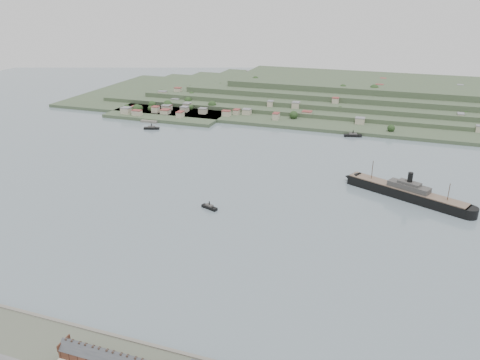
% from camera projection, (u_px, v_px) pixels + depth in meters
% --- Properties ---
extents(ground, '(1400.00, 1400.00, 0.00)m').
position_uv_depth(ground, '(258.00, 215.00, 344.02)').
color(ground, slate).
rests_on(ground, ground).
extents(far_peninsula, '(760.00, 309.00, 30.00)m').
position_uv_depth(far_peninsula, '(357.00, 96.00, 675.09)').
color(far_peninsula, '#3D5035').
rests_on(far_peninsula, ground).
extents(steamship, '(103.67, 55.71, 26.52)m').
position_uv_depth(steamship, '(402.00, 191.00, 371.81)').
color(steamship, black).
rests_on(steamship, ground).
extents(tugboat, '(14.00, 8.13, 6.11)m').
position_uv_depth(tugboat, '(209.00, 207.00, 352.88)').
color(tugboat, black).
rests_on(tugboat, ground).
extents(ferry_west, '(18.93, 10.11, 6.84)m').
position_uv_depth(ferry_west, '(152.00, 128.00, 555.37)').
color(ferry_west, black).
rests_on(ferry_west, ground).
extents(ferry_east, '(19.97, 10.01, 7.22)m').
position_uv_depth(ferry_east, '(353.00, 135.00, 527.26)').
color(ferry_east, black).
rests_on(ferry_east, ground).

